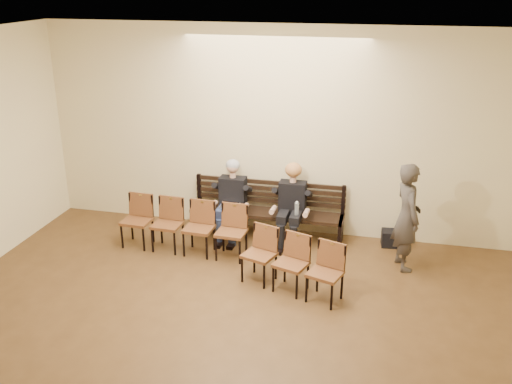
{
  "coord_description": "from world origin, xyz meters",
  "views": [
    {
      "loc": [
        1.81,
        -4.04,
        4.2
      ],
      "look_at": [
        -0.09,
        4.05,
        1.02
      ],
      "focal_mm": 40.0,
      "sensor_mm": 36.0,
      "label": 1
    }
  ],
  "objects_px": {
    "seated_woman": "(291,206)",
    "chair_row_front": "(183,227)",
    "water_bottle": "(297,216)",
    "seated_man": "(232,200)",
    "passerby": "(408,209)",
    "chair_row_back": "(291,264)",
    "bench": "(267,224)",
    "laptop": "(229,208)",
    "bag": "(393,238)"
  },
  "relations": [
    {
      "from": "water_bottle",
      "to": "passerby",
      "type": "xyz_separation_m",
      "value": [
        1.7,
        -0.27,
        0.39
      ]
    },
    {
      "from": "passerby",
      "to": "chair_row_front",
      "type": "relative_size",
      "value": 0.92
    },
    {
      "from": "laptop",
      "to": "passerby",
      "type": "distance_m",
      "value": 2.89
    },
    {
      "from": "laptop",
      "to": "chair_row_front",
      "type": "distance_m",
      "value": 0.87
    },
    {
      "from": "seated_man",
      "to": "laptop",
      "type": "bearing_deg",
      "value": -89.64
    },
    {
      "from": "seated_man",
      "to": "passerby",
      "type": "bearing_deg",
      "value": -9.57
    },
    {
      "from": "bench",
      "to": "chair_row_back",
      "type": "distance_m",
      "value": 1.84
    },
    {
      "from": "bench",
      "to": "passerby",
      "type": "bearing_deg",
      "value": -14.83
    },
    {
      "from": "seated_woman",
      "to": "water_bottle",
      "type": "bearing_deg",
      "value": -59.65
    },
    {
      "from": "passerby",
      "to": "chair_row_front",
      "type": "xyz_separation_m",
      "value": [
        -3.45,
        -0.27,
        -0.53
      ]
    },
    {
      "from": "water_bottle",
      "to": "chair_row_back",
      "type": "relative_size",
      "value": 0.16
    },
    {
      "from": "seated_man",
      "to": "chair_row_front",
      "type": "xyz_separation_m",
      "value": [
        -0.6,
        -0.75,
        -0.23
      ]
    },
    {
      "from": "seated_woman",
      "to": "passerby",
      "type": "bearing_deg",
      "value": -14.74
    },
    {
      "from": "seated_man",
      "to": "passerby",
      "type": "relative_size",
      "value": 0.68
    },
    {
      "from": "bag",
      "to": "passerby",
      "type": "bearing_deg",
      "value": -77.55
    },
    {
      "from": "bag",
      "to": "seated_man",
      "type": "bearing_deg",
      "value": -175.33
    },
    {
      "from": "bench",
      "to": "seated_woman",
      "type": "bearing_deg",
      "value": -15.17
    },
    {
      "from": "passerby",
      "to": "water_bottle",
      "type": "bearing_deg",
      "value": 61.08
    },
    {
      "from": "bench",
      "to": "water_bottle",
      "type": "height_order",
      "value": "water_bottle"
    },
    {
      "from": "water_bottle",
      "to": "passerby",
      "type": "relative_size",
      "value": 0.12
    },
    {
      "from": "laptop",
      "to": "chair_row_front",
      "type": "xyz_separation_m",
      "value": [
        -0.6,
        -0.61,
        -0.14
      ]
    },
    {
      "from": "water_bottle",
      "to": "seated_man",
      "type": "bearing_deg",
      "value": 169.68
    },
    {
      "from": "bag",
      "to": "passerby",
      "type": "xyz_separation_m",
      "value": [
        0.15,
        -0.7,
        0.82
      ]
    },
    {
      "from": "bench",
      "to": "seated_woman",
      "type": "xyz_separation_m",
      "value": [
        0.44,
        -0.12,
        0.41
      ]
    },
    {
      "from": "seated_woman",
      "to": "chair_row_back",
      "type": "relative_size",
      "value": 0.86
    },
    {
      "from": "laptop",
      "to": "passerby",
      "type": "bearing_deg",
      "value": -12.92
    },
    {
      "from": "laptop",
      "to": "seated_man",
      "type": "bearing_deg",
      "value": 84.3
    },
    {
      "from": "bag",
      "to": "chair_row_back",
      "type": "distance_m",
      "value": 2.28
    },
    {
      "from": "seated_woman",
      "to": "water_bottle",
      "type": "distance_m",
      "value": 0.25
    },
    {
      "from": "seated_man",
      "to": "chair_row_front",
      "type": "distance_m",
      "value": 0.99
    },
    {
      "from": "seated_man",
      "to": "water_bottle",
      "type": "height_order",
      "value": "seated_man"
    },
    {
      "from": "chair_row_back",
      "to": "bench",
      "type": "bearing_deg",
      "value": 131.5
    },
    {
      "from": "passerby",
      "to": "bag",
      "type": "bearing_deg",
      "value": -7.41
    },
    {
      "from": "seated_woman",
      "to": "chair_row_front",
      "type": "xyz_separation_m",
      "value": [
        -1.63,
        -0.75,
        -0.21
      ]
    },
    {
      "from": "laptop",
      "to": "passerby",
      "type": "height_order",
      "value": "passerby"
    },
    {
      "from": "seated_woman",
      "to": "bench",
      "type": "bearing_deg",
      "value": 164.83
    },
    {
      "from": "bench",
      "to": "chair_row_front",
      "type": "xyz_separation_m",
      "value": [
        -1.18,
        -0.87,
        0.2
      ]
    },
    {
      "from": "water_bottle",
      "to": "chair_row_front",
      "type": "xyz_separation_m",
      "value": [
        -1.75,
        -0.54,
        -0.14
      ]
    },
    {
      "from": "laptop",
      "to": "chair_row_back",
      "type": "xyz_separation_m",
      "value": [
        1.29,
        -1.43,
        -0.15
      ]
    },
    {
      "from": "chair_row_front",
      "to": "laptop",
      "type": "bearing_deg",
      "value": 48.06
    },
    {
      "from": "passerby",
      "to": "chair_row_front",
      "type": "height_order",
      "value": "passerby"
    },
    {
      "from": "chair_row_back",
      "to": "seated_man",
      "type": "bearing_deg",
      "value": 148.13
    },
    {
      "from": "seated_woman",
      "to": "water_bottle",
      "type": "relative_size",
      "value": 5.44
    },
    {
      "from": "bench",
      "to": "chair_row_back",
      "type": "relative_size",
      "value": 1.76
    },
    {
      "from": "water_bottle",
      "to": "passerby",
      "type": "distance_m",
      "value": 1.77
    },
    {
      "from": "seated_woman",
      "to": "laptop",
      "type": "bearing_deg",
      "value": -172.34
    },
    {
      "from": "seated_man",
      "to": "water_bottle",
      "type": "bearing_deg",
      "value": -10.32
    },
    {
      "from": "seated_woman",
      "to": "chair_row_front",
      "type": "relative_size",
      "value": 0.61
    },
    {
      "from": "passerby",
      "to": "seated_man",
      "type": "bearing_deg",
      "value": 60.57
    },
    {
      "from": "bag",
      "to": "chair_row_front",
      "type": "xyz_separation_m",
      "value": [
        -3.3,
        -0.97,
        0.29
      ]
    }
  ]
}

